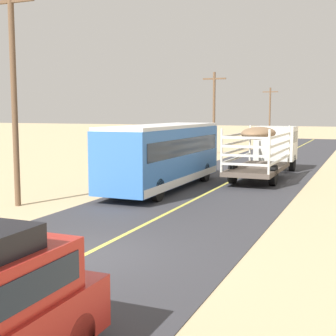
# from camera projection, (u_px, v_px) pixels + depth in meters

# --- Properties ---
(ground_plane) EXTENTS (240.00, 240.00, 0.00)m
(ground_plane) POSITION_uv_depth(u_px,v_px,m) (84.00, 256.00, 12.96)
(ground_plane) COLOR #CCB284
(road_surface) EXTENTS (8.00, 120.00, 0.02)m
(road_surface) POSITION_uv_depth(u_px,v_px,m) (84.00, 255.00, 12.96)
(road_surface) COLOR #38383D
(road_surface) RESTS_ON ground
(road_centre_line) EXTENTS (0.16, 117.60, 0.00)m
(road_centre_line) POSITION_uv_depth(u_px,v_px,m) (84.00, 255.00, 12.96)
(road_centre_line) COLOR #D8CC4C
(road_centre_line) RESTS_ON road_surface
(livestock_truck) EXTENTS (2.53, 9.70, 3.02)m
(livestock_truck) POSITION_uv_depth(u_px,v_px,m) (270.00, 146.00, 29.39)
(livestock_truck) COLOR silver
(livestock_truck) RESTS_ON road_surface
(bus) EXTENTS (2.54, 10.00, 3.21)m
(bus) POSITION_uv_depth(u_px,v_px,m) (163.00, 155.00, 23.87)
(bus) COLOR #3872C6
(bus) RESTS_ON road_surface
(power_pole_near) EXTENTS (2.20, 0.24, 8.81)m
(power_pole_near) POSITION_uv_depth(u_px,v_px,m) (14.00, 91.00, 19.28)
(power_pole_near) COLOR brown
(power_pole_near) RESTS_ON ground
(power_pole_mid) EXTENTS (2.20, 0.24, 7.48)m
(power_pole_mid) POSITION_uv_depth(u_px,v_px,m) (214.00, 110.00, 44.23)
(power_pole_mid) COLOR brown
(power_pole_mid) RESTS_ON ground
(power_pole_far) EXTENTS (2.20, 0.24, 7.30)m
(power_pole_far) POSITION_uv_depth(u_px,v_px,m) (270.00, 111.00, 69.11)
(power_pole_far) COLOR brown
(power_pole_far) RESTS_ON ground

